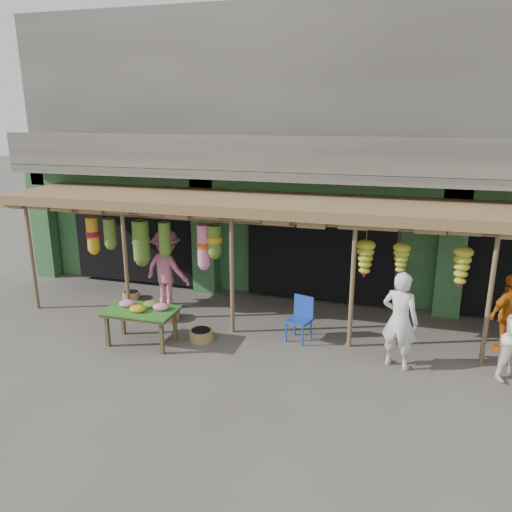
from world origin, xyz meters
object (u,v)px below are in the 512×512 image
(person_front, at_px, (400,320))
(person_vendor, at_px, (509,314))
(flower_table, at_px, (142,311))
(blue_chair, at_px, (301,316))
(person_shopper, at_px, (167,269))

(person_front, bearing_deg, person_vendor, -128.52)
(flower_table, distance_m, person_vendor, 7.29)
(blue_chair, bearing_deg, person_vendor, 24.52)
(blue_chair, height_order, person_front, person_front)
(flower_table, distance_m, person_front, 5.06)
(flower_table, relative_size, person_front, 0.79)
(blue_chair, relative_size, person_shopper, 0.49)
(person_vendor, bearing_deg, person_shopper, -40.05)
(blue_chair, relative_size, person_front, 0.50)
(flower_table, distance_m, person_shopper, 2.08)
(blue_chair, xyz_separation_m, person_front, (1.96, -0.65, 0.41))
(blue_chair, bearing_deg, person_shopper, -178.77)
(flower_table, distance_m, blue_chair, 3.27)
(flower_table, bearing_deg, person_front, 4.68)
(person_vendor, bearing_deg, person_front, -6.54)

